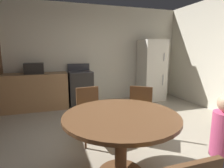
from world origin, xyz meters
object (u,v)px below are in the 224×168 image
chair_north (90,111)px  chair_northeast (139,110)px  oven_range (81,88)px  microwave (34,68)px  person_child (222,147)px  dining_table (121,127)px  refrigerator (152,70)px

chair_north → chair_northeast: bearing=66.3°
oven_range → chair_northeast: bearing=-74.1°
microwave → person_child: (1.88, -3.67, -0.45)m
oven_range → person_child: 3.75m
microwave → dining_table: (1.13, -3.01, -0.42)m
microwave → oven_range: bearing=0.2°
dining_table → chair_north: 1.01m
refrigerator → person_child: (-1.34, -3.62, -0.30)m
microwave → refrigerator: bearing=-0.9°
microwave → chair_northeast: 2.88m
dining_table → chair_northeast: size_ratio=1.50×
refrigerator → microwave: 3.23m
oven_range → chair_northeast: (0.63, -2.22, 0.03)m
chair_northeast → microwave: bearing=-103.4°
refrigerator → chair_north: refrigerator is taller
microwave → chair_northeast: size_ratio=0.51×
refrigerator → person_child: 3.87m
microwave → dining_table: 3.24m
dining_table → microwave: bearing=110.6°
refrigerator → chair_northeast: bearing=-124.2°
chair_north → chair_northeast: same height
chair_north → chair_northeast: size_ratio=1.00×
dining_table → chair_northeast: (0.62, 0.79, -0.11)m
microwave → chair_north: microwave is taller
dining_table → chair_northeast: chair_northeast is taller
microwave → chair_north: size_ratio=0.51×
refrigerator → chair_north: bearing=-138.9°
dining_table → refrigerator: bearing=54.6°
refrigerator → microwave: (-3.22, 0.05, 0.15)m
microwave → chair_northeast: (1.75, -2.22, -0.53)m
oven_range → chair_northeast: size_ratio=1.26×
refrigerator → chair_north: (-2.26, -1.97, -0.38)m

